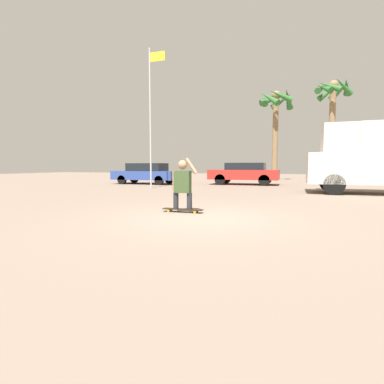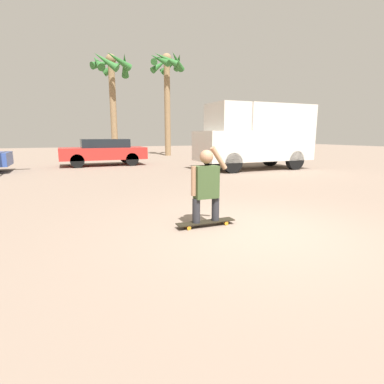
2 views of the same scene
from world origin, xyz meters
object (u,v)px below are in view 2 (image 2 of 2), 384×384
Objects in this scene: palm_tree_near_van at (167,76)px; parked_car_red at (104,151)px; camper_van at (257,134)px; palm_tree_center_background at (112,76)px; person_skateboarder at (206,183)px; skateboard at (206,222)px.

parked_car_red is at bearing -132.74° from palm_tree_near_van.
camper_van is 1.25× the size of parked_car_red.
palm_tree_center_background is (-4.27, -0.27, -0.37)m from palm_tree_near_van.
palm_tree_center_background is at bearing 115.22° from camper_van.
palm_tree_center_background reaches higher than camper_van.
person_skateboarder is 19.03m from palm_tree_center_background.
skateboard is 0.25× the size of parked_car_red.
palm_tree_center_background is (1.22, 18.33, 5.71)m from skateboard.
parked_car_red is at bearing 144.03° from camper_van.
palm_tree_center_background is (1.53, 6.00, 5.01)m from parked_car_red.
person_skateboarder is 0.30× the size of parked_car_red.
skateboard is 0.20× the size of camper_van.
palm_tree_near_van is (-0.82, 11.07, 4.47)m from camper_van.
palm_tree_center_background reaches higher than person_skateboarder.
person_skateboarder is (-0.00, 0.00, 0.74)m from skateboard.
person_skateboarder is 20.11m from palm_tree_near_van.
parked_car_red is 0.57× the size of palm_tree_near_van.
person_skateboarder reaches higher than skateboard.
skateboard is 0.14× the size of palm_tree_near_van.
skateboard is 20.32m from palm_tree_near_van.
palm_tree_center_background is at bearing 75.71° from parked_car_red.
person_skateboarder is at bearing -129.96° from camper_van.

